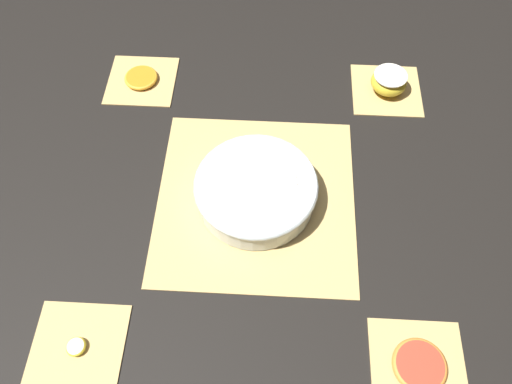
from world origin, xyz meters
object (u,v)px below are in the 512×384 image
orange_slice_whole (141,78)px  banana_coin_single (76,347)px  apple_half (389,82)px  grapefruit_slice (420,365)px  fruit_salad_bowl (256,189)px

orange_slice_whole → banana_coin_single: orange_slice_whole is taller
apple_half → grapefruit_slice: apple_half is taller
fruit_salad_bowl → orange_slice_whole: 0.42m
apple_half → orange_slice_whole: apple_half is taller
banana_coin_single → apple_half: bearing=137.4°
apple_half → banana_coin_single: size_ratio=2.43×
banana_coin_single → grapefruit_slice: (0.00, 0.57, 0.00)m
fruit_salad_bowl → apple_half: fruit_salad_bowl is taller
grapefruit_slice → orange_slice_whole: bearing=-137.4°
fruit_salad_bowl → grapefruit_slice: bearing=42.6°
apple_half → orange_slice_whole: 0.57m
apple_half → grapefruit_slice: 0.62m
orange_slice_whole → grapefruit_slice: grapefruit_slice is taller
apple_half → fruit_salad_bowl: bearing=-42.6°
orange_slice_whole → grapefruit_slice: (0.62, 0.57, 0.00)m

